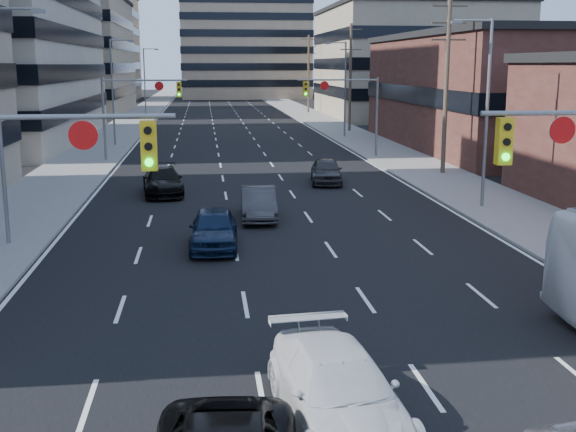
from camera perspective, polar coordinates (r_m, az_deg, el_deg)
The scene contains 23 objects.
road_surface at distance 138.38m, azimuth -5.50°, elevation 8.98°, with size 18.00×300.00×0.02m, color black.
sidewalk_left at distance 138.62m, azimuth -10.32°, elevation 8.88°, with size 5.00×300.00×0.15m, color slate.
sidewalk_right at distance 139.09m, azimuth -0.70°, elevation 9.07°, with size 5.00×300.00×0.15m, color slate.
office_left_far at distance 110.23m, azimuth -18.08°, elevation 11.89°, with size 20.00×30.00×16.00m, color gray.
storefront_right_mid at distance 64.13m, azimuth 18.39°, elevation 9.14°, with size 20.00×30.00×9.00m, color #472119.
office_right_far at distance 100.14m, azimuth 9.74°, elevation 11.77°, with size 22.00×28.00×14.00m, color gray.
bg_block_left at distance 150.33m, azimuth -16.66°, elevation 12.58°, with size 24.00×24.00×20.00m, color #ADA089.
bg_block_right at distance 142.52m, azimuth 7.69°, elevation 11.42°, with size 22.00×22.00×12.00m, color gray.
signal_far_left at distance 53.46m, azimuth -11.92°, elevation 8.84°, with size 6.09×0.33×6.00m.
signal_far_right at distance 54.28m, azimuth 4.65°, elevation 9.09°, with size 6.09×0.33×6.00m.
utility_pole_block at distance 46.70m, azimuth 12.41°, elevation 10.23°, with size 2.20×0.28×11.00m.
utility_pole_midblock at distance 75.71m, azimuth 4.95°, elevation 10.99°, with size 2.20×0.28×11.00m.
utility_pole_distant at distance 105.27m, azimuth 1.63°, elevation 11.27°, with size 2.20×0.28×11.00m.
streetlight_left_near at distance 29.21m, azimuth -21.60°, elevation 7.41°, with size 2.03×0.22×9.00m.
streetlight_left_mid at distance 63.65m, azimuth -13.57°, elevation 9.89°, with size 2.03×0.22×9.00m.
streetlight_left_far at distance 98.48m, azimuth -11.17°, elevation 10.59°, with size 2.03×0.22×9.00m.
streetlight_right_near at distance 35.76m, azimuth 15.24°, elevation 8.50°, with size 2.03×0.22×9.00m.
streetlight_right_far at distance 69.47m, azimuth 4.41°, elevation 10.32°, with size 2.03×0.22×9.00m.
white_van at distance 14.37m, azimuth 3.98°, elevation -13.56°, with size 2.09×5.13×1.49m, color silver.
sedan_blue at distance 27.70m, azimuth -5.88°, elevation -1.00°, with size 1.80×4.47×1.52m, color #0D1B35.
sedan_grey_center at distance 32.79m, azimuth -2.36°, elevation 1.00°, with size 1.54×4.40×1.45m, color #343437.
sedan_black_far at distance 39.60m, azimuth -9.87°, elevation 2.74°, with size 2.06×5.07×1.47m, color black.
sedan_grey_right at distance 42.75m, azimuth 3.03°, elevation 3.59°, with size 1.77×4.40×1.50m, color #2E2D30.
Camera 1 is at (-2.88, -8.18, 6.91)m, focal length 45.00 mm.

